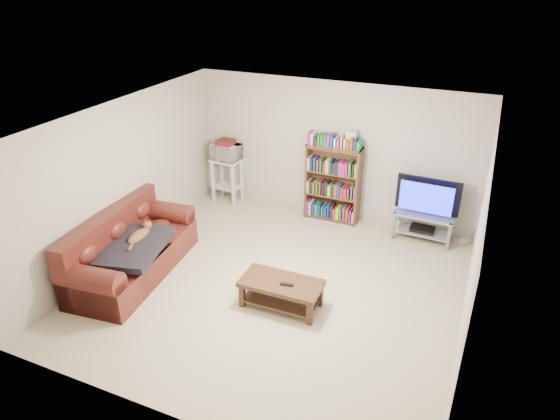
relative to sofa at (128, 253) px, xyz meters
The scene contains 19 objects.
floor 2.20m from the sofa, 14.09° to the left, with size 5.00×5.00×0.00m, color beige.
ceiling 3.00m from the sofa, 14.09° to the left, with size 5.00×5.00×0.00m, color white.
wall_back 3.79m from the sofa, 55.12° to the left, with size 5.00×5.00×0.00m, color beige.
wall_front 3.02m from the sofa, 43.00° to the right, with size 5.00×5.00×0.00m, color beige.
wall_left 1.09m from the sofa, 126.17° to the left, with size 5.00×5.00×0.00m, color beige.
wall_right 4.72m from the sofa, ahead, with size 5.00×5.00×0.00m, color beige.
sofa is the anchor object (origin of this frame).
blanket 0.33m from the sofa, 32.75° to the right, with size 0.85×1.11×0.10m, color black.
cat 0.34m from the sofa, 21.14° to the left, with size 0.24×0.60×0.18m, color brown, non-canonical shape.
coffee_table 2.38m from the sofa, ahead, with size 1.08×0.55×0.39m.
remote 2.47m from the sofa, ahead, with size 0.18×0.05×0.02m, color black.
tv_stand 4.66m from the sofa, 35.38° to the left, with size 0.96×0.46×0.47m.
television 4.68m from the sofa, 35.38° to the left, with size 1.02×0.13×0.59m, color black.
dvd_player 4.66m from the sofa, 35.38° to the left, with size 0.38×0.26×0.06m, color black.
bookshelf 3.59m from the sofa, 52.01° to the left, with size 0.95×0.30×1.37m.
shelf_clutter 3.82m from the sofa, 50.91° to the left, with size 0.70×0.21×0.28m.
microwave_stand 2.75m from the sofa, 86.85° to the left, with size 0.56×0.42×0.85m.
microwave 2.82m from the sofa, 86.85° to the left, with size 0.52×0.36×0.29m, color silver.
game_boxes 2.86m from the sofa, 86.85° to the left, with size 0.31×0.27×0.05m, color maroon.
Camera 1 is at (2.39, -5.36, 4.15)m, focal length 32.00 mm.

